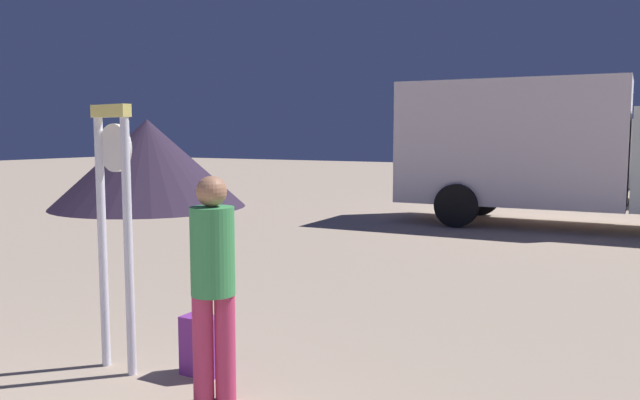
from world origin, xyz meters
The scene contains 5 objects.
standing_clock centered at (-0.84, 2.87, 1.31)m, with size 0.43×0.15×2.16m.
person_near_clock centered at (0.25, 2.74, 0.91)m, with size 0.31×0.31×1.64m.
backpack centered at (-0.18, 3.12, 0.23)m, with size 0.31×0.23×0.48m.
box_truck_near centered at (0.70, 13.26, 1.65)m, with size 6.58×2.65×3.04m.
dome_tent centered at (-9.07, 11.77, 1.16)m, with size 5.09×5.09×2.32m.
Camera 1 is at (3.04, -0.76, 1.92)m, focal length 35.72 mm.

